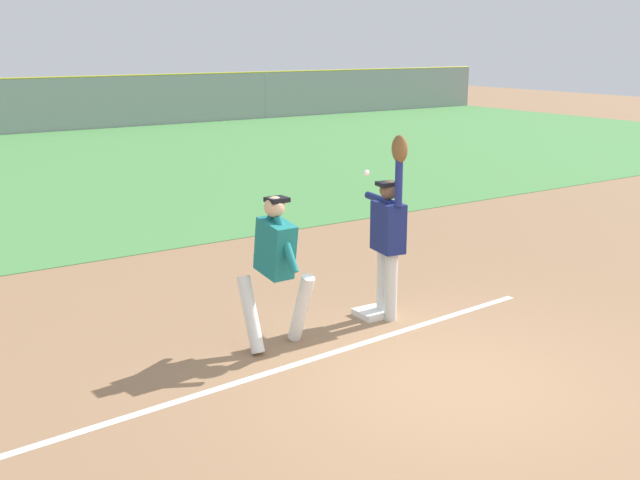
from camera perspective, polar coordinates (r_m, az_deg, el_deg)
The scene contains 8 objects.
ground_plane at distance 8.04m, azimuth 8.83°, elevation -10.14°, with size 76.38×76.38×0.00m, color #936D4C.
outfield_grass at distance 21.54m, azimuth -20.26°, elevation 4.71°, with size 49.21×18.34×0.01m, color #4C8C47.
chalk_foul_line at distance 7.27m, azimuth -17.72°, elevation -13.45°, with size 12.00×0.10×0.01m, color white.
first_base at distance 9.69m, azimuth 3.86°, elevation -5.38°, with size 0.38×0.38×0.08m, color white.
fielder at distance 9.33m, azimuth 5.10°, elevation 0.75°, with size 0.33×0.90×2.28m.
runner at distance 8.43m, azimuth -3.30°, elevation -1.60°, with size 0.73×0.84×1.72m.
baseball at distance 8.73m, azimuth 3.45°, elevation 4.95°, with size 0.07×0.07×0.07m, color white.
parked_car_silver at distance 35.50m, azimuth -17.45°, elevation 9.53°, with size 4.52×2.36×1.25m.
Camera 1 is at (-5.06, -5.29, 3.32)m, focal length 43.45 mm.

